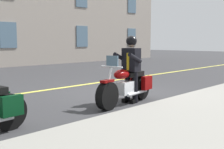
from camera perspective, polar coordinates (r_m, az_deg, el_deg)
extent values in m
plane|color=#333335|center=(8.83, 0.92, -3.71)|extent=(80.00, 80.00, 0.00)
cube|color=#E5DB4C|center=(10.27, -7.29, -2.27)|extent=(60.00, 0.16, 0.01)
cylinder|color=black|center=(6.58, -0.96, -4.35)|extent=(0.68, 0.29, 0.66)
cylinder|color=black|center=(7.86, 5.78, -2.58)|extent=(0.68, 0.29, 0.66)
cube|color=silver|center=(7.21, 2.82, -2.66)|extent=(0.59, 0.36, 0.32)
ellipsoid|color=#720505|center=(7.00, 1.96, 0.03)|extent=(0.59, 0.36, 0.24)
cube|color=black|center=(7.46, 4.29, 0.12)|extent=(0.73, 0.38, 0.12)
cube|color=#720505|center=(7.69, 7.03, -1.68)|extent=(0.41, 0.18, 0.36)
cube|color=#720505|center=(7.90, 4.23, -1.42)|extent=(0.41, 0.18, 0.36)
cylinder|color=silver|center=(6.55, -0.86, -2.01)|extent=(0.35, 0.10, 0.76)
cylinder|color=silver|center=(6.63, -0.05, 1.58)|extent=(0.12, 0.60, 0.04)
cube|color=#720505|center=(6.52, -0.97, -1.33)|extent=(0.38, 0.21, 0.06)
cylinder|color=silver|center=(7.41, 5.12, -3.69)|extent=(0.90, 0.21, 0.08)
cube|color=slate|center=(6.64, 0.05, 2.63)|extent=(0.09, 0.32, 0.28)
cylinder|color=black|center=(7.36, 4.67, -2.49)|extent=(0.14, 0.14, 0.84)
cube|color=black|center=(7.38, 4.40, -5.39)|extent=(0.27, 0.15, 0.10)
cylinder|color=black|center=(7.48, 3.09, -2.33)|extent=(0.14, 0.14, 0.84)
cube|color=black|center=(7.50, 2.82, -5.18)|extent=(0.27, 0.15, 0.10)
cube|color=black|center=(7.34, 3.91, 2.99)|extent=(0.37, 0.44, 0.60)
cube|color=#B28C14|center=(7.21, 3.24, 2.61)|extent=(0.03, 0.07, 0.44)
cylinder|color=black|center=(7.07, 4.67, 3.34)|extent=(0.56, 0.18, 0.28)
cylinder|color=black|center=(7.31, 1.70, 3.46)|extent=(0.56, 0.18, 0.28)
sphere|color=tan|center=(7.33, 3.94, 6.35)|extent=(0.22, 0.22, 0.22)
sphere|color=black|center=(7.33, 3.94, 6.74)|extent=(0.28, 0.28, 0.28)
cylinder|color=black|center=(5.46, -20.20, -7.04)|extent=(0.67, 0.24, 0.66)
cube|color=black|center=(5.22, -19.54, -5.95)|extent=(0.41, 0.14, 0.36)
cube|color=slate|center=(26.35, 3.99, 7.50)|extent=(1.10, 0.06, 1.60)
cube|color=slate|center=(22.10, -6.05, 7.65)|extent=(1.10, 0.06, 1.60)
cube|color=slate|center=(18.81, -20.18, 7.48)|extent=(1.10, 0.06, 1.60)
cube|color=slate|center=(26.57, 4.04, 13.98)|extent=(1.10, 0.06, 1.60)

